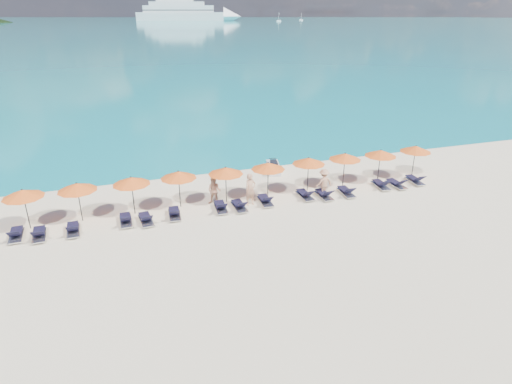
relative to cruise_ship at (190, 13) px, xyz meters
name	(u,v)px	position (x,y,z in m)	size (l,w,h in m)	color
ground	(274,234)	(-106.57, -610.49, -10.23)	(1400.00, 1400.00, 0.00)	beige
sea	(108,21)	(-106.57, 49.51, -10.22)	(1600.00, 1300.00, 0.01)	#1FA9B2
cruise_ship	(190,13)	(0.00, 0.00, 0.00)	(141.58, 62.45, 39.29)	white
sailboat_near	(279,21)	(95.89, -89.16, -9.12)	(5.89, 1.96, 10.79)	white
sailboat_far	(301,20)	(153.25, -28.93, -9.22)	(5.35, 1.78, 9.80)	white
jetski	(274,167)	(-103.26, -601.55, -9.89)	(1.37, 2.42, 0.81)	silver
beachgoer_a	(250,190)	(-106.61, -606.54, -9.24)	(0.72, 0.47, 1.96)	tan
beachgoer_b	(214,191)	(-108.62, -605.77, -9.37)	(0.83, 0.48, 1.70)	tan
beachgoer_c	(324,182)	(-101.80, -606.60, -9.36)	(1.12, 0.52, 1.73)	tan
umbrella_0	(23,194)	(-118.72, -605.71, -8.21)	(2.10, 2.10, 2.28)	black
umbrella_1	(77,187)	(-116.10, -605.62, -8.21)	(2.10, 2.10, 2.28)	black
umbrella_2	(131,181)	(-113.28, -605.61, -8.21)	(2.10, 2.10, 2.28)	black
umbrella_3	(178,175)	(-110.63, -605.49, -8.21)	(2.10, 2.10, 2.28)	black
umbrella_4	(226,171)	(-107.87, -605.68, -8.21)	(2.10, 2.10, 2.28)	black
umbrella_5	(268,166)	(-105.19, -605.67, -8.21)	(2.10, 2.10, 2.28)	black
umbrella_6	(309,161)	(-102.43, -605.57, -8.21)	(2.10, 2.10, 2.28)	black
umbrella_7	(345,156)	(-99.80, -605.50, -8.21)	(2.10, 2.10, 2.28)	black
umbrella_8	(381,153)	(-97.18, -605.61, -8.21)	(2.10, 2.10, 2.28)	black
umbrella_9	(416,149)	(-94.34, -605.53, -8.21)	(2.10, 2.10, 2.28)	black
lounger_0	(16,234)	(-119.23, -606.72, -9.99)	(0.72, 1.73, 0.66)	silver
lounger_1	(39,234)	(-118.12, -607.06, -9.99)	(0.74, 1.74, 0.66)	silver
lounger_2	(73,229)	(-116.50, -607.04, -9.99)	(0.71, 1.73, 0.66)	silver
lounger_3	(126,220)	(-113.83, -606.77, -9.99)	(0.66, 1.71, 0.66)	silver
lounger_4	(146,219)	(-112.77, -607.03, -9.99)	(0.78, 1.75, 0.66)	silver
lounger_5	(174,213)	(-111.19, -606.80, -9.99)	(0.74, 1.74, 0.66)	silver
lounger_6	(221,207)	(-108.50, -606.77, -9.99)	(0.74, 1.74, 0.66)	silver
lounger_7	(239,206)	(-107.42, -606.95, -9.99)	(0.66, 1.71, 0.66)	silver
lounger_8	(265,200)	(-105.71, -606.69, -9.99)	(0.71, 1.73, 0.66)	silver
lounger_9	(305,195)	(-103.08, -606.67, -9.99)	(0.63, 1.70, 0.66)	silver
lounger_10	(324,194)	(-101.95, -607.01, -9.99)	(0.63, 1.70, 0.66)	silver
lounger_11	(346,191)	(-100.40, -607.04, -9.99)	(0.76, 1.75, 0.66)	silver
lounger_12	(381,184)	(-97.64, -606.71, -9.99)	(0.79, 1.75, 0.66)	silver
lounger_13	(397,184)	(-96.58, -606.89, -9.99)	(0.69, 1.73, 0.66)	silver
lounger_14	(415,180)	(-94.98, -606.70, -9.99)	(0.76, 1.75, 0.66)	silver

